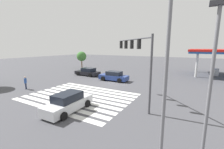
# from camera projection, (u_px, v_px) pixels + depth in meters

# --- Properties ---
(ground_plane) EXTENTS (132.12, 132.12, 0.00)m
(ground_plane) POSITION_uv_depth(u_px,v_px,m) (112.00, 83.00, 22.52)
(ground_plane) COLOR #47474C
(crosswalk_markings) EXTENTS (11.22, 8.20, 0.01)m
(crosswalk_markings) POSITION_uv_depth(u_px,v_px,m) (79.00, 96.00, 16.30)
(crosswalk_markings) COLOR silver
(crosswalk_markings) RESTS_ON ground_plane
(traffic_signal_mast) EXTENTS (5.36, 5.36, 6.28)m
(traffic_signal_mast) POSITION_uv_depth(u_px,v_px,m) (136.00, 53.00, 13.92)
(traffic_signal_mast) COLOR #47474C
(traffic_signal_mast) RESTS_ON ground_plane
(car_0) EXTENTS (2.01, 4.63, 1.58)m
(car_0) POSITION_uv_depth(u_px,v_px,m) (68.00, 103.00, 12.52)
(car_0) COLOR silver
(car_0) RESTS_ON ground_plane
(car_1) EXTENTS (4.91, 2.38, 1.44)m
(car_1) POSITION_uv_depth(u_px,v_px,m) (88.00, 72.00, 28.20)
(car_1) COLOR black
(car_1) RESTS_ON ground_plane
(car_3) EXTENTS (4.69, 2.07, 1.53)m
(car_3) POSITION_uv_depth(u_px,v_px,m) (114.00, 76.00, 23.80)
(car_3) COLOR navy
(car_3) RESTS_ON ground_plane
(gas_station_canopy) EXTENTS (9.72, 9.72, 4.89)m
(gas_station_canopy) POSITION_uv_depth(u_px,v_px,m) (219.00, 52.00, 27.27)
(gas_station_canopy) COLOR #23519E
(gas_station_canopy) RESTS_ON ground_plane
(pedestrian) EXTENTS (0.41, 0.41, 1.64)m
(pedestrian) POSITION_uv_depth(u_px,v_px,m) (26.00, 82.00, 18.99)
(pedestrian) COLOR #232842
(pedestrian) RESTS_ON ground_plane
(street_light_pole_a) EXTENTS (0.80, 0.36, 9.19)m
(street_light_pole_a) POSITION_uv_depth(u_px,v_px,m) (168.00, 45.00, 6.18)
(street_light_pole_a) COLOR slate
(street_light_pole_a) RESTS_ON ground_plane
(street_light_pole_b) EXTENTS (0.80, 0.36, 7.25)m
(street_light_pole_b) POSITION_uv_depth(u_px,v_px,m) (213.00, 68.00, 6.76)
(street_light_pole_b) COLOR slate
(street_light_pole_b) RESTS_ON ground_plane
(tree_corner_a) EXTENTS (2.46, 2.46, 4.16)m
(tree_corner_a) POSITION_uv_depth(u_px,v_px,m) (82.00, 56.00, 38.55)
(tree_corner_a) COLOR brown
(tree_corner_a) RESTS_ON ground_plane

